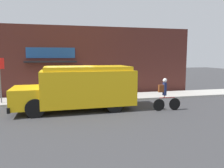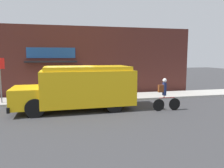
{
  "view_description": "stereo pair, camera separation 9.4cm",
  "coord_description": "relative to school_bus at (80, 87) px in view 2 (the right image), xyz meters",
  "views": [
    {
      "loc": [
        -0.53,
        -12.39,
        2.69
      ],
      "look_at": [
        2.39,
        -0.2,
        1.1
      ],
      "focal_mm": 35.0,
      "sensor_mm": 36.0,
      "label": 1
    },
    {
      "loc": [
        -0.44,
        -12.41,
        2.69
      ],
      "look_at": [
        2.39,
        -0.2,
        1.1
      ],
      "focal_mm": 35.0,
      "sensor_mm": 36.0,
      "label": 2
    }
  ],
  "objects": [
    {
      "name": "cyclist",
      "position": [
        4.06,
        -1.18,
        -0.35
      ],
      "size": [
        1.48,
        0.21,
        1.62
      ],
      "rotation": [
        0.0,
        0.0,
        0.03
      ],
      "color": "black",
      "rests_on": "ground_plane"
    },
    {
      "name": "ground_plane",
      "position": [
        -0.44,
        1.47,
        -1.15
      ],
      "size": [
        70.0,
        70.0,
        0.0
      ],
      "primitive_type": "plane",
      "color": "#38383A"
    },
    {
      "name": "school_bus",
      "position": [
        0.0,
        0.0,
        0.0
      ],
      "size": [
        5.92,
        2.74,
        2.2
      ],
      "rotation": [
        0.0,
        0.0,
        0.02
      ],
      "color": "yellow",
      "rests_on": "ground_plane"
    },
    {
      "name": "storefront",
      "position": [
        -0.46,
        4.07,
        1.21
      ],
      "size": [
        17.75,
        0.84,
        4.71
      ],
      "color": "#4C231E",
      "rests_on": "ground_plane"
    },
    {
      "name": "sidewalk",
      "position": [
        -0.44,
        2.56,
        -1.08
      ],
      "size": [
        28.0,
        2.17,
        0.13
      ],
      "color": "#ADAAA3",
      "rests_on": "ground_plane"
    },
    {
      "name": "stop_sign_post",
      "position": [
        -4.17,
        2.0,
        0.67
      ],
      "size": [
        0.45,
        0.45,
        2.53
      ],
      "color": "slate",
      "rests_on": "sidewalk"
    }
  ]
}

